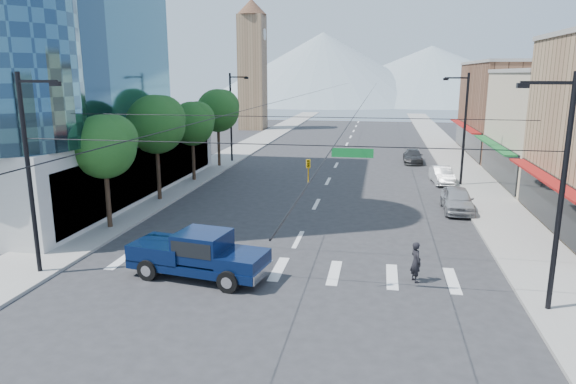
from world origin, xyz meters
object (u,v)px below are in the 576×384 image
pedestrian (416,262)px  parked_car_near (457,200)px  pickup_truck (198,253)px  parked_car_mid (442,175)px  parked_car_far (413,156)px

pedestrian → parked_car_near: size_ratio=0.38×
parked_car_near → pickup_truck: bearing=-133.1°
pedestrian → parked_car_near: bearing=-39.4°
parked_car_near → parked_car_mid: size_ratio=1.12×
parked_car_mid → parked_car_far: bearing=95.3°
pickup_truck → parked_car_far: (11.15, 32.88, -0.44)m
parked_car_mid → pickup_truck: bearing=-124.4°
pedestrian → parked_car_near: pedestrian is taller
pickup_truck → parked_car_mid: pickup_truck is taller
parked_car_near → parked_car_far: parked_car_near is taller
parked_car_mid → parked_car_far: (-1.80, 10.04, -0.03)m
pickup_truck → parked_car_near: (12.95, 13.76, -0.31)m
parked_car_near → parked_car_far: size_ratio=1.02×
pickup_truck → parked_car_near: bearing=56.1°
pedestrian → parked_car_far: 31.74m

